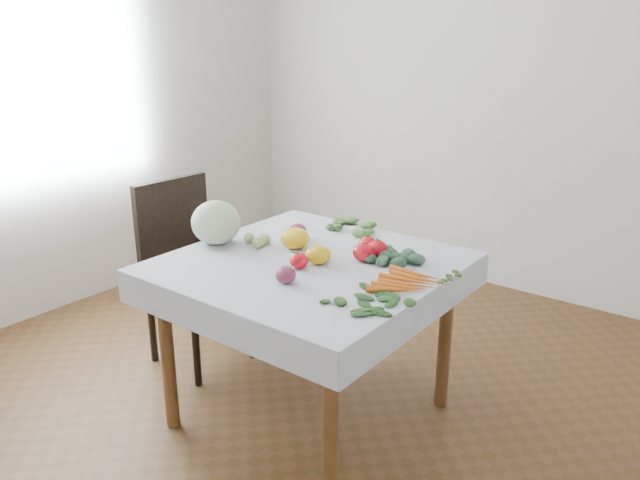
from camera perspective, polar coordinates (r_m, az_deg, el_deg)
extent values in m
plane|color=brown|center=(3.00, -0.87, -15.58)|extent=(4.00, 4.00, 0.00)
cube|color=silver|center=(4.24, 16.55, 13.38)|extent=(4.00, 0.04, 2.70)
cube|color=silver|center=(4.05, -24.29, 12.32)|extent=(0.04, 4.00, 2.70)
cube|color=brown|center=(2.66, -0.95, -2.45)|extent=(1.00, 1.00, 0.04)
cylinder|color=brown|center=(2.82, -13.77, -10.10)|extent=(0.06, 0.06, 0.71)
cylinder|color=brown|center=(2.29, 0.96, -16.93)|extent=(0.06, 0.06, 0.71)
cylinder|color=brown|center=(3.37, -2.12, -4.61)|extent=(0.06, 0.06, 0.71)
cylinder|color=brown|center=(2.94, 11.37, -8.66)|extent=(0.06, 0.06, 0.71)
cube|color=white|center=(2.65, -0.95, -1.99)|extent=(1.12, 1.12, 0.01)
cube|color=black|center=(3.29, -10.98, -3.49)|extent=(0.46, 0.46, 0.04)
cube|color=black|center=(3.35, -13.33, 1.48)|extent=(0.07, 0.44, 0.48)
cylinder|color=black|center=(3.43, -15.13, -7.30)|extent=(0.04, 0.04, 0.45)
cylinder|color=black|center=(3.15, -11.28, -9.40)|extent=(0.04, 0.04, 0.45)
cylinder|color=black|center=(3.62, -10.25, -5.48)|extent=(0.04, 0.04, 0.45)
cylinder|color=black|center=(3.36, -6.23, -7.26)|extent=(0.04, 0.04, 0.45)
ellipsoid|color=beige|center=(2.87, -9.49, 1.59)|extent=(0.22, 0.22, 0.20)
ellipsoid|color=red|center=(2.76, 4.37, -0.34)|extent=(0.09, 0.09, 0.07)
ellipsoid|color=red|center=(2.68, 5.23, -0.83)|extent=(0.11, 0.11, 0.08)
ellipsoid|color=red|center=(2.64, 3.97, -1.12)|extent=(0.10, 0.10, 0.08)
ellipsoid|color=red|center=(2.56, -1.94, -1.91)|extent=(0.08, 0.08, 0.07)
ellipsoid|color=yellow|center=(2.79, -2.30, 0.16)|extent=(0.17, 0.17, 0.09)
ellipsoid|color=yellow|center=(2.61, -0.17, -1.36)|extent=(0.14, 0.14, 0.08)
ellipsoid|color=#5F1B38|center=(2.92, -2.05, 0.81)|extent=(0.11, 0.11, 0.07)
ellipsoid|color=#5F1B38|center=(2.41, -3.15, -3.20)|extent=(0.11, 0.11, 0.07)
ellipsoid|color=#CCD77C|center=(2.86, -5.96, 0.01)|extent=(0.05, 0.05, 0.04)
ellipsoid|color=#CCD77C|center=(2.88, -6.23, 0.16)|extent=(0.05, 0.05, 0.04)
ellipsoid|color=#CCD77C|center=(2.84, -6.37, -0.11)|extent=(0.05, 0.05, 0.04)
ellipsoid|color=#CCD77C|center=(2.87, -5.32, 0.09)|extent=(0.05, 0.05, 0.04)
ellipsoid|color=#CCD77C|center=(2.90, -7.13, 0.22)|extent=(0.05, 0.05, 0.04)
cone|color=orange|center=(2.48, 9.10, -3.22)|extent=(0.22, 0.05, 0.03)
cone|color=orange|center=(2.45, 8.70, -3.47)|extent=(0.22, 0.07, 0.03)
cone|color=orange|center=(2.42, 8.29, -3.73)|extent=(0.22, 0.09, 0.03)
cone|color=orange|center=(2.39, 7.86, -3.99)|extent=(0.22, 0.11, 0.03)
cone|color=orange|center=(2.36, 7.43, -4.26)|extent=(0.22, 0.12, 0.03)
cone|color=orange|center=(2.34, 6.99, -4.54)|extent=(0.21, 0.14, 0.03)
ellipsoid|color=#365941|center=(2.65, 6.07, -1.53)|extent=(0.06, 0.06, 0.04)
ellipsoid|color=#365941|center=(2.69, 5.85, -1.19)|extent=(0.06, 0.06, 0.04)
ellipsoid|color=#365941|center=(2.65, 5.13, -1.53)|extent=(0.06, 0.06, 0.04)
ellipsoid|color=#365941|center=(2.66, 6.93, -1.49)|extent=(0.06, 0.06, 0.04)
ellipsoid|color=#365941|center=(2.71, 4.80, -1.03)|extent=(0.06, 0.06, 0.04)
ellipsoid|color=#365941|center=(2.61, 5.96, -1.91)|extent=(0.06, 0.06, 0.04)
ellipsoid|color=#365941|center=(2.72, 6.87, -1.05)|extent=(0.06, 0.06, 0.04)
ellipsoid|color=#365941|center=(2.67, 3.78, -1.33)|extent=(0.06, 0.06, 0.04)
ellipsoid|color=#365941|center=(2.61, 7.78, -1.95)|extent=(0.06, 0.06, 0.04)
ellipsoid|color=#365941|center=(2.77, 5.15, -0.62)|extent=(0.06, 0.06, 0.04)
ellipsoid|color=#365941|center=(2.58, 4.52, -2.06)|extent=(0.06, 0.06, 0.04)
ellipsoid|color=#365941|center=(2.69, 8.55, -1.32)|extent=(0.06, 0.06, 0.04)
ellipsoid|color=#225019|center=(2.24, 4.92, -5.75)|extent=(0.06, 0.04, 0.01)
ellipsoid|color=#225019|center=(2.28, 4.54, -5.35)|extent=(0.06, 0.04, 0.01)
ellipsoid|color=#225019|center=(2.24, 4.04, -5.79)|extent=(0.06, 0.04, 0.01)
ellipsoid|color=#225019|center=(2.26, 5.56, -5.63)|extent=(0.06, 0.04, 0.01)
ellipsoid|color=#225019|center=(2.28, 3.63, -5.27)|extent=(0.06, 0.04, 0.01)
ellipsoid|color=#225019|center=(2.21, 4.87, -6.12)|extent=(0.06, 0.04, 0.01)
ellipsoid|color=#225019|center=(2.29, 5.31, -5.18)|extent=(0.06, 0.04, 0.01)
ellipsoid|color=#225019|center=(2.25, 2.97, -5.65)|extent=(0.06, 0.04, 0.01)
ellipsoid|color=#225019|center=(2.22, 6.28, -6.04)|extent=(0.06, 0.04, 0.01)
ellipsoid|color=#225019|center=(2.32, 3.82, -4.85)|extent=(0.06, 0.04, 0.01)
ellipsoid|color=#225019|center=(2.19, 3.81, -6.32)|extent=(0.06, 0.04, 0.01)
ellipsoid|color=#225019|center=(2.28, 6.64, -5.36)|extent=(0.06, 0.04, 0.01)
ellipsoid|color=#225019|center=(2.29, 2.16, -5.14)|extent=(0.06, 0.04, 0.01)
ellipsoid|color=#225019|center=(2.17, 6.09, -6.61)|extent=(0.06, 0.04, 0.01)
ellipsoid|color=#225019|center=(2.35, 5.04, -4.61)|extent=(0.06, 0.04, 0.01)
ellipsoid|color=#225019|center=(2.21, 2.11, -6.09)|extent=(0.06, 0.04, 0.01)
ellipsoid|color=#225019|center=(2.23, 7.82, -5.97)|extent=(0.06, 0.04, 0.01)
ellipsoid|color=#4C843C|center=(3.05, 3.17, 1.16)|extent=(0.06, 0.06, 0.03)
ellipsoid|color=#4C843C|center=(3.09, 2.79, 1.37)|extent=(0.06, 0.06, 0.03)
ellipsoid|color=#4C843C|center=(3.04, 2.54, 1.08)|extent=(0.06, 0.06, 0.03)
ellipsoid|color=#4C843C|center=(3.07, 3.74, 1.24)|extent=(0.06, 0.06, 0.03)
ellipsoid|color=#4C843C|center=(3.09, 1.94, 1.41)|extent=(0.06, 0.06, 0.03)
ellipsoid|color=#4C843C|center=(3.01, 3.39, 0.87)|extent=(0.06, 0.06, 0.03)
ellipsoid|color=#4C843C|center=(3.12, 3.38, 1.56)|extent=(0.06, 0.06, 0.03)
ellipsoid|color=#4C843C|center=(3.04, 1.44, 1.12)|extent=(0.06, 0.06, 0.03)
ellipsoid|color=#4C843C|center=(3.03, 4.67, 0.98)|extent=(0.06, 0.06, 0.03)
ellipsoid|color=#4C843C|center=(3.15, 1.85, 1.75)|extent=(0.06, 0.06, 0.03)
ellipsoid|color=#4C843C|center=(2.97, 2.51, 0.64)|extent=(0.06, 0.06, 0.03)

